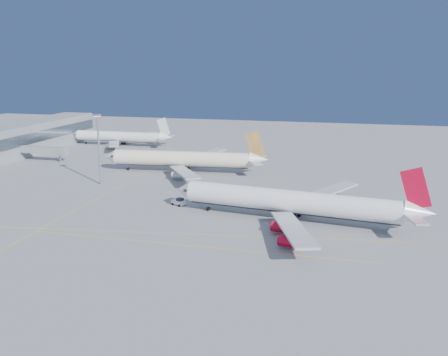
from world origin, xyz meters
TOP-DOWN VIEW (x-y plane):
  - ground at (0.00, 0.00)m, footprint 500.00×500.00m
  - terminal at (-114.93, 85.00)m, footprint 18.40×110.00m
  - jet_bridge at (-93.11, 72.00)m, footprint 23.60×3.60m
  - taxiway_lines at (-14.71, 6.34)m, footprint 118.86×140.00m
  - airliner_virgin at (27.05, 12.02)m, footprint 75.31×67.11m
  - airliner_etihad at (-24.06, 65.81)m, footprint 69.35×63.80m
  - airliner_third at (-78.80, 120.11)m, footprint 59.27×54.84m
  - pushback_tug at (-10.67, 19.12)m, footprint 4.92×4.10m
  - light_mast at (-48.10, 38.37)m, footprint 2.25×2.25m

SIDE VIEW (x-z plane):
  - ground at x=0.00m, z-range 0.00..0.00m
  - taxiway_lines at x=-14.71m, z-range 0.00..0.02m
  - pushback_tug at x=-10.67m, z-range -0.09..2.39m
  - airliner_third at x=-78.80m, z-range -3.15..12.80m
  - jet_bridge at x=-93.11m, z-range 1.72..8.62m
  - airliner_etihad at x=-24.06m, z-range -3.54..14.55m
  - airliner_virgin at x=27.05m, z-range -3.69..14.90m
  - terminal at x=-114.93m, z-range 0.01..15.01m
  - light_mast at x=-48.10m, z-range 2.35..28.42m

